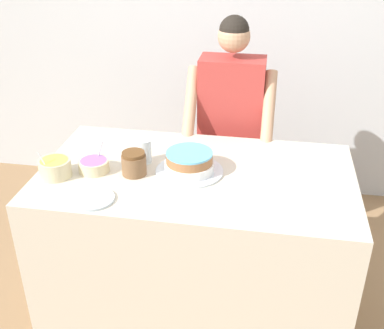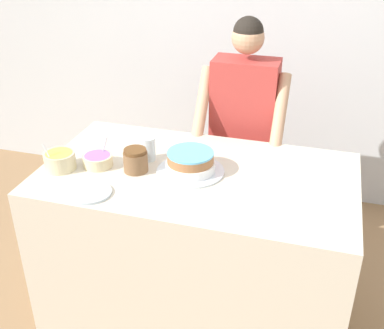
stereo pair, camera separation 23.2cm
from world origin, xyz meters
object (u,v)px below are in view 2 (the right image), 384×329
object	(u,v)px
cake	(190,163)
ceramic_plate	(90,193)
frosting_bowl_purple	(98,160)
frosting_bowl_yellow	(60,160)
drinking_glass	(149,149)
person_baker	(243,121)
stoneware_jar	(136,160)

from	to	relation	value
cake	ceramic_plate	distance (m)	0.51
frosting_bowl_purple	ceramic_plate	bearing A→B (deg)	-71.92
frosting_bowl_yellow	cake	bearing A→B (deg)	13.23
frosting_bowl_purple	frosting_bowl_yellow	world-z (taller)	same
frosting_bowl_purple	drinking_glass	world-z (taller)	frosting_bowl_purple
person_baker	ceramic_plate	world-z (taller)	person_baker
cake	ceramic_plate	bearing A→B (deg)	-139.70
cake	stoneware_jar	bearing A→B (deg)	-166.36
frosting_bowl_purple	stoneware_jar	xyz separation A→B (m)	(0.21, 0.00, 0.03)
person_baker	ceramic_plate	bearing A→B (deg)	-117.82
cake	frosting_bowl_yellow	bearing A→B (deg)	-166.77
cake	frosting_bowl_yellow	distance (m)	0.66
person_baker	frosting_bowl_yellow	xyz separation A→B (m)	(-0.78, -0.81, 0.03)
frosting_bowl_yellow	drinking_glass	distance (m)	0.45
frosting_bowl_yellow	drinking_glass	size ratio (longest dim) A/B	1.24
cake	frosting_bowl_yellow	xyz separation A→B (m)	(-0.64, -0.15, -0.00)
frosting_bowl_yellow	stoneware_jar	distance (m)	0.38
frosting_bowl_yellow	ceramic_plate	distance (m)	0.31
frosting_bowl_yellow	ceramic_plate	bearing A→B (deg)	-35.18
cake	stoneware_jar	xyz separation A→B (m)	(-0.26, -0.06, 0.01)
drinking_glass	ceramic_plate	world-z (taller)	drinking_glass
frosting_bowl_yellow	stoneware_jar	xyz separation A→B (m)	(0.37, 0.09, 0.01)
ceramic_plate	stoneware_jar	bearing A→B (deg)	65.19
frosting_bowl_yellow	frosting_bowl_purple	bearing A→B (deg)	25.77
stoneware_jar	frosting_bowl_yellow	bearing A→B (deg)	-167.06
frosting_bowl_purple	drinking_glass	size ratio (longest dim) A/B	1.22
frosting_bowl_yellow	drinking_glass	xyz separation A→B (m)	(0.39, 0.22, 0.01)
person_baker	cake	size ratio (longest dim) A/B	4.56
drinking_glass	cake	bearing A→B (deg)	-15.21
person_baker	ceramic_plate	distance (m)	1.12
person_baker	drinking_glass	world-z (taller)	person_baker
drinking_glass	ceramic_plate	xyz separation A→B (m)	(-0.14, -0.39, -0.06)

